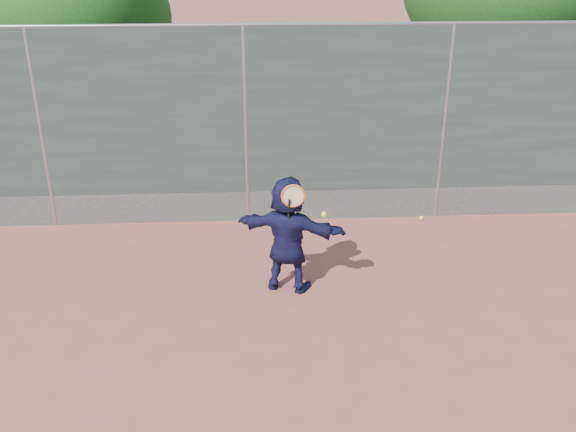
{
  "coord_description": "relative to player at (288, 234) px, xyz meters",
  "views": [
    {
      "loc": [
        0.11,
        -5.77,
        4.24
      ],
      "look_at": [
        0.51,
        1.39,
        1.01
      ],
      "focal_mm": 40.0,
      "sensor_mm": 36.0,
      "label": 1
    }
  ],
  "objects": [
    {
      "name": "ball_ground",
      "position": [
        2.23,
        1.96,
        -0.72
      ],
      "size": [
        0.07,
        0.07,
        0.07
      ],
      "primitive_type": "sphere",
      "color": "yellow",
      "rests_on": "ground"
    },
    {
      "name": "tree_left",
      "position": [
        -3.36,
        5.16,
        2.18
      ],
      "size": [
        3.15,
        3.0,
        4.53
      ],
      "color": "#382314",
      "rests_on": "ground"
    },
    {
      "name": "weed_clump",
      "position": [
        -0.22,
        2.0,
        -0.62
      ],
      "size": [
        0.68,
        0.07,
        0.3
      ],
      "color": "#387226",
      "rests_on": "ground"
    },
    {
      "name": "fence",
      "position": [
        -0.51,
        2.11,
        0.83
      ],
      "size": [
        20.0,
        0.06,
        3.03
      ],
      "color": "#38423D",
      "rests_on": "ground"
    },
    {
      "name": "ground",
      "position": [
        -0.51,
        -1.39,
        -0.76
      ],
      "size": [
        80.0,
        80.0,
        0.0
      ],
      "primitive_type": "plane",
      "color": "#9E4C42",
      "rests_on": "ground"
    },
    {
      "name": "player",
      "position": [
        0.0,
        0.0,
        0.0
      ],
      "size": [
        1.47,
        0.89,
        1.51
      ],
      "primitive_type": "imported",
      "rotation": [
        0.0,
        0.0,
        2.8
      ],
      "color": "#16163E",
      "rests_on": "ground"
    },
    {
      "name": "swing_action",
      "position": [
        0.08,
        -0.2,
        0.56
      ],
      "size": [
        0.55,
        0.15,
        0.51
      ],
      "color": "#D65714",
      "rests_on": "ground"
    }
  ]
}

